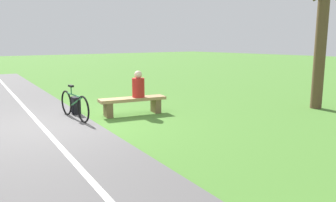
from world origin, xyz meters
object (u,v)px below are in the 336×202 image
bench (133,103)px  backpack (76,106)px  person_seated (138,86)px  tree_far_right (320,44)px  bicycle (74,105)px

bench → backpack: bearing=-27.0°
person_seated → backpack: (1.33, -1.00, -0.53)m
bench → tree_far_right: tree_far_right is taller
tree_far_right → person_seated: bearing=-28.3°
person_seated → tree_far_right: bearing=164.0°
person_seated → tree_far_right: tree_far_right is taller
tree_far_right → bicycle: bearing=-25.8°
bench → person_seated: size_ratio=2.59×
bench → bicycle: size_ratio=1.05×
bicycle → backpack: (-0.23, -0.49, -0.12)m
bench → bicycle: (1.41, -0.47, 0.03)m
tree_far_right → backpack: bearing=-30.4°
person_seated → bicycle: size_ratio=0.41×
backpack → tree_far_right: (-5.84, 3.43, 1.61)m
bicycle → bench: bearing=71.8°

